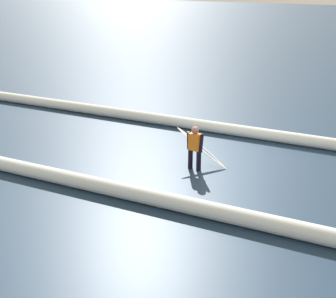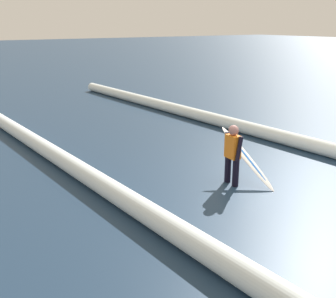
{
  "view_description": "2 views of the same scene",
  "coord_description": "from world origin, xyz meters",
  "views": [
    {
      "loc": [
        -4.9,
        11.99,
        5.36
      ],
      "look_at": [
        0.42,
        2.56,
        1.24
      ],
      "focal_mm": 49.32,
      "sensor_mm": 36.0,
      "label": 1
    },
    {
      "loc": [
        -5.81,
        6.59,
        3.4
      ],
      "look_at": [
        0.24,
        2.63,
        1.18
      ],
      "focal_mm": 44.5,
      "sensor_mm": 36.0,
      "label": 2
    }
  ],
  "objects": [
    {
      "name": "wave_crest_foreground",
      "position": [
        2.65,
        -2.49,
        0.2
      ],
      "size": [
        23.07,
        1.77,
        0.41
      ],
      "primitive_type": "cylinder",
      "rotation": [
        0.0,
        1.57,
        0.06
      ],
      "color": "white",
      "rests_on": "ground_plane"
    },
    {
      "name": "wave_crest_midground",
      "position": [
        -1.29,
        3.2,
        0.21
      ],
      "size": [
        22.77,
        1.82,
        0.41
      ],
      "primitive_type": "cylinder",
      "rotation": [
        0.0,
        1.57,
        0.06
      ],
      "color": "white",
      "rests_on": "ground_plane"
    },
    {
      "name": "ground_plane",
      "position": [
        0.0,
        0.0,
        0.0
      ],
      "size": [
        159.68,
        159.68,
        0.0
      ],
      "primitive_type": "plane",
      "color": "#1D334C"
    },
    {
      "name": "surfboard",
      "position": [
        0.5,
        0.39,
        0.54
      ],
      "size": [
        1.63,
        0.34,
        1.1
      ],
      "color": "white",
      "rests_on": "ground_plane"
    },
    {
      "name": "surfer",
      "position": [
        0.53,
        0.79,
        0.73
      ],
      "size": [
        0.52,
        0.23,
        1.32
      ],
      "rotation": [
        0.0,
        0.0,
        3.06
      ],
      "color": "black",
      "rests_on": "ground_plane"
    }
  ]
}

